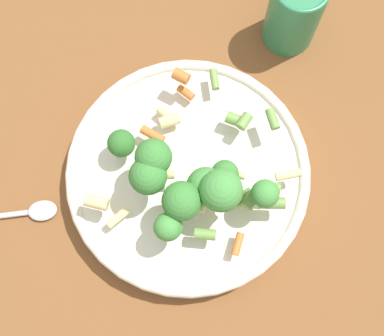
% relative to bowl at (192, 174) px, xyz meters
% --- Properties ---
extents(ground_plane, '(3.00, 3.00, 0.00)m').
position_rel_bowl_xyz_m(ground_plane, '(0.00, 0.00, -0.02)').
color(ground_plane, brown).
extents(bowl, '(0.30, 0.30, 0.04)m').
position_rel_bowl_xyz_m(bowl, '(0.00, 0.00, 0.00)').
color(bowl, silver).
rests_on(bowl, ground_plane).
extents(pasta_salad, '(0.25, 0.23, 0.09)m').
position_rel_bowl_xyz_m(pasta_salad, '(-0.00, 0.03, 0.07)').
color(pasta_salad, '#8CB766').
rests_on(pasta_salad, bowl).
extents(cup, '(0.07, 0.07, 0.11)m').
position_rel_bowl_xyz_m(cup, '(-0.14, -0.20, 0.04)').
color(cup, '#2D7F51').
rests_on(cup, ground_plane).
extents(spoon, '(0.19, 0.03, 0.01)m').
position_rel_bowl_xyz_m(spoon, '(0.22, 0.04, -0.02)').
color(spoon, silver).
rests_on(spoon, ground_plane).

